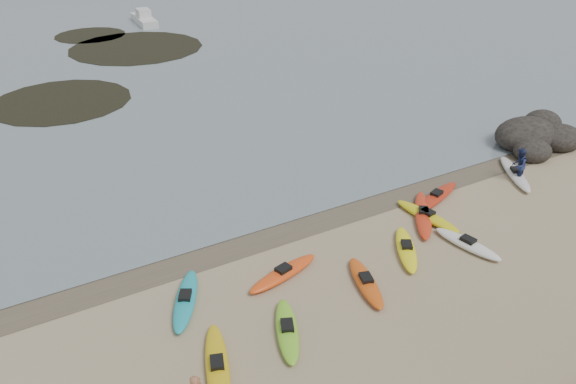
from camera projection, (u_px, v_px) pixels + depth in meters
ground at (288, 222)px, 24.07m from camera, size 600.00×600.00×0.00m
wet_sand at (292, 226)px, 23.84m from camera, size 60.00×60.00×0.00m
kayaks at (366, 257)px, 21.55m from camera, size 23.68×8.06×0.34m
person_east at (519, 165)px, 26.99m from camera, size 1.03×0.95×1.70m
rock_cluster at (536, 140)px, 31.08m from camera, size 5.37×3.97×1.86m
kelp_mats at (108, 59)px, 45.92m from camera, size 18.58×25.23×0.04m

